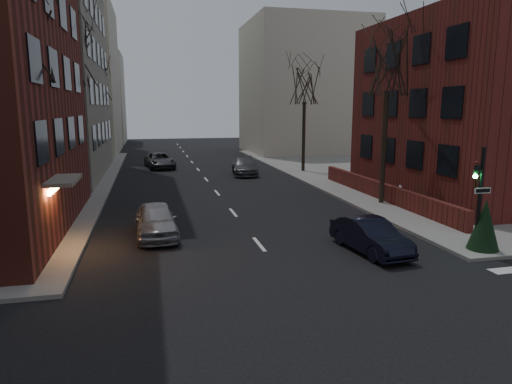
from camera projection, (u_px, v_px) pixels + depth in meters
building_right_brick at (490, 109)px, 28.38m from camera, size 12.00×14.00×11.00m
low_wall_right at (381, 191)px, 27.65m from camera, size 0.35×16.00×1.00m
building_distant_la at (56, 79)px, 55.15m from camera, size 14.00×16.00×18.00m
building_distant_ra at (304, 88)px, 57.27m from camera, size 14.00×14.00×16.00m
building_distant_lb at (91, 99)px, 72.23m from camera, size 10.00×12.00×14.00m
traffic_signal at (478, 205)px, 17.54m from camera, size 0.76×0.44×4.00m
tree_left_a at (23, 31)px, 17.38m from camera, size 4.18×4.18×10.26m
tree_left_b at (72, 54)px, 28.79m from camera, size 4.40×4.40×10.80m
tree_left_c at (97, 81)px, 42.35m from camera, size 3.96×3.96×9.72m
tree_right_a at (388, 63)px, 25.24m from camera, size 3.96×3.96×9.72m
tree_right_b at (305, 84)px, 38.72m from camera, size 3.74×3.74×9.18m
streetlamp_near at (78, 132)px, 25.94m from camera, size 0.36×0.36×6.28m
streetlamp_far at (108, 122)px, 45.09m from camera, size 0.36×0.36×6.28m
parked_sedan at (370, 236)px, 17.84m from camera, size 1.90×4.17×1.33m
car_lane_silver at (156, 220)px, 19.98m from camera, size 1.92×4.41×1.48m
car_lane_gray at (245, 166)px, 38.61m from camera, size 2.59×5.13×1.43m
car_lane_far at (160, 161)px, 42.81m from camera, size 3.07×5.43×1.43m
sandwich_board at (401, 192)px, 27.63m from camera, size 0.51×0.61×0.84m
evergreen_shrub at (484, 225)px, 17.66m from camera, size 1.20×1.20×1.99m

